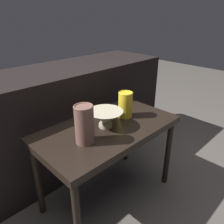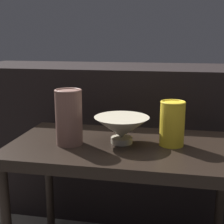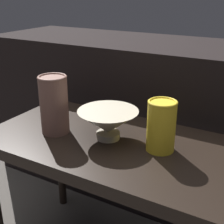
# 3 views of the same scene
# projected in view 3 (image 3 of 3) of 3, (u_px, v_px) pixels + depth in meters

# --- Properties ---
(table) EXTENTS (0.83, 0.45, 0.53)m
(table) POSITION_uv_depth(u_px,v_px,m) (110.00, 155.00, 1.04)
(table) COLOR black
(table) RESTS_ON ground_plane
(couch_backdrop) EXTENTS (1.78, 0.50, 0.76)m
(couch_backdrop) POSITION_uv_depth(u_px,v_px,m) (165.00, 122.00, 1.51)
(couch_backdrop) COLOR black
(couch_backdrop) RESTS_ON ground_plane
(bowl) EXTENTS (0.20, 0.20, 0.10)m
(bowl) POSITION_uv_depth(u_px,v_px,m) (108.00, 122.00, 1.01)
(bowl) COLOR #B2A88E
(bowl) RESTS_ON table
(vase_textured_left) EXTENTS (0.10, 0.10, 0.20)m
(vase_textured_left) POSITION_uv_depth(u_px,v_px,m) (54.00, 104.00, 1.04)
(vase_textured_left) COLOR brown
(vase_textured_left) RESTS_ON table
(vase_colorful_right) EXTENTS (0.09, 0.09, 0.16)m
(vase_colorful_right) POSITION_uv_depth(u_px,v_px,m) (161.00, 125.00, 0.93)
(vase_colorful_right) COLOR gold
(vase_colorful_right) RESTS_ON table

